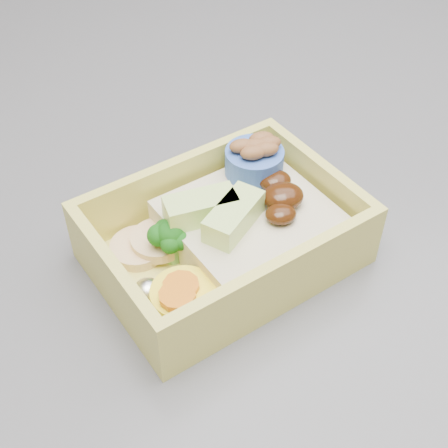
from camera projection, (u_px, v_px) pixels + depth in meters
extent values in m
cube|color=brown|center=(127.00, 9.00, 1.74)|extent=(3.20, 0.60, 0.90)
cube|color=brown|center=(217.00, 444.00, 0.83)|extent=(1.20, 0.80, 0.88)
cube|color=#323337|center=(212.00, 179.00, 0.51)|extent=(1.24, 0.84, 0.04)
cube|color=#DBD25A|center=(224.00, 254.00, 0.42)|extent=(0.20, 0.17, 0.01)
cube|color=#DBD25A|center=(179.00, 183.00, 0.43)|extent=(0.16, 0.07, 0.04)
cube|color=#DBD25A|center=(277.00, 284.00, 0.37)|extent=(0.16, 0.07, 0.04)
cube|color=#DBD25A|center=(318.00, 184.00, 0.43)|extent=(0.05, 0.10, 0.04)
cube|color=#DBD25A|center=(114.00, 282.00, 0.37)|extent=(0.05, 0.10, 0.04)
cube|color=tan|center=(249.00, 225.00, 0.41)|extent=(0.13, 0.12, 0.03)
ellipsoid|color=#331707|center=(283.00, 196.00, 0.40)|extent=(0.03, 0.03, 0.02)
ellipsoid|color=#331707|center=(275.00, 181.00, 0.42)|extent=(0.03, 0.03, 0.01)
ellipsoid|color=#331707|center=(281.00, 214.00, 0.40)|extent=(0.03, 0.02, 0.01)
cube|color=#C8F07D|center=(234.00, 216.00, 0.39)|extent=(0.05, 0.05, 0.02)
cube|color=#C8F07D|center=(201.00, 208.00, 0.40)|extent=(0.05, 0.03, 0.02)
cylinder|color=#76B561|center=(172.00, 251.00, 0.41)|extent=(0.01, 0.01, 0.01)
sphere|color=#165A14|center=(171.00, 233.00, 0.39)|extent=(0.02, 0.02, 0.02)
sphere|color=#165A14|center=(178.00, 227.00, 0.40)|extent=(0.01, 0.01, 0.01)
sphere|color=#165A14|center=(158.00, 235.00, 0.39)|extent=(0.01, 0.01, 0.01)
sphere|color=#165A14|center=(180.00, 241.00, 0.39)|extent=(0.01, 0.01, 0.01)
sphere|color=#165A14|center=(170.00, 244.00, 0.39)|extent=(0.01, 0.01, 0.01)
sphere|color=#165A14|center=(164.00, 229.00, 0.40)|extent=(0.01, 0.01, 0.01)
cylinder|color=yellow|center=(184.00, 300.00, 0.37)|extent=(0.04, 0.04, 0.02)
cylinder|color=orange|center=(181.00, 286.00, 0.37)|extent=(0.02, 0.02, 0.00)
cylinder|color=orange|center=(177.00, 295.00, 0.36)|extent=(0.02, 0.02, 0.00)
cylinder|color=tan|center=(138.00, 248.00, 0.41)|extent=(0.04, 0.04, 0.01)
cylinder|color=tan|center=(158.00, 240.00, 0.41)|extent=(0.04, 0.04, 0.01)
ellipsoid|color=silver|center=(170.00, 219.00, 0.42)|extent=(0.02, 0.02, 0.02)
ellipsoid|color=silver|center=(148.00, 292.00, 0.38)|extent=(0.02, 0.02, 0.02)
cylinder|color=blue|center=(254.00, 162.00, 0.43)|extent=(0.04, 0.04, 0.02)
ellipsoid|color=brown|center=(255.00, 146.00, 0.42)|extent=(0.02, 0.02, 0.01)
ellipsoid|color=brown|center=(262.00, 139.00, 0.42)|extent=(0.02, 0.02, 0.01)
ellipsoid|color=brown|center=(242.00, 146.00, 0.42)|extent=(0.02, 0.02, 0.01)
ellipsoid|color=brown|center=(266.00, 149.00, 0.42)|extent=(0.02, 0.02, 0.01)
ellipsoid|color=brown|center=(253.00, 153.00, 0.41)|extent=(0.02, 0.02, 0.01)
ellipsoid|color=brown|center=(268.00, 143.00, 0.42)|extent=(0.02, 0.02, 0.01)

